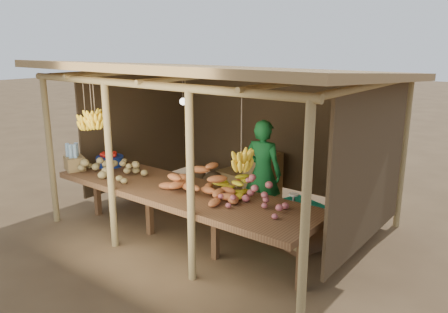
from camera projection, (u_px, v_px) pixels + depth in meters
The scene contains 13 objects.
ground at pixel (224, 223), 6.63m from camera, with size 60.00×60.00×0.00m, color brown.
stall_structure at pixel (222, 98), 6.09m from camera, with size 4.70×3.50×2.43m.
counter at pixel (180, 194), 5.72m from camera, with size 3.90×1.05×0.80m.
potato_heap at pixel (112, 162), 6.34m from camera, with size 1.05×0.63×0.37m, color #94804C, non-canonical shape.
sweet_potato_heap at pixel (200, 179), 5.54m from camera, with size 1.12×0.67×0.36m, color #B45E2E, non-canonical shape.
onion_heap at pixel (250, 191), 5.08m from camera, with size 0.90×0.54×0.36m, color #AA5257, non-canonical shape.
banana_pile at pixel (234, 178), 5.60m from camera, with size 0.59×0.35×0.35m, color yellow, non-canonical shape.
tomato_basin at pixel (110, 160), 6.80m from camera, with size 0.42×0.42×0.22m.
bottle_box at pixel (74, 160), 6.56m from camera, with size 0.39×0.35×0.41m.
vendor at pixel (263, 173), 6.44m from camera, with size 0.58×0.38×1.60m, color #176A2D.
tarp_crate at pixel (298, 224), 5.82m from camera, with size 0.78×0.73×0.76m.
carton_stack at pixel (253, 179), 7.53m from camera, with size 1.16×0.47×0.86m.
burlap_sacks at pixel (205, 182), 7.79m from camera, with size 0.81×0.43×0.57m.
Camera 1 is at (3.78, -4.87, 2.65)m, focal length 35.00 mm.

